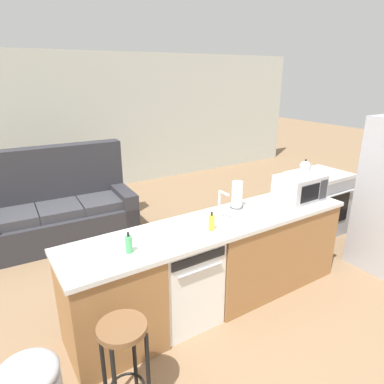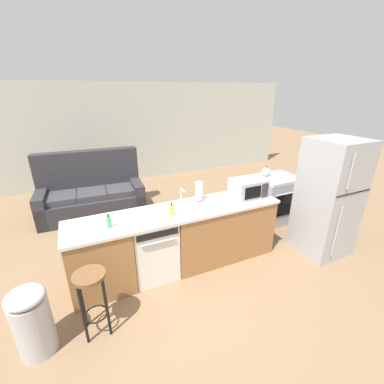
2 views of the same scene
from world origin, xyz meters
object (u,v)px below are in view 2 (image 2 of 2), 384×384
(dishwasher, at_px, (152,247))
(refrigerator, at_px, (328,198))
(bar_stool, at_px, (92,291))
(trash_bin, at_px, (32,321))
(stove_range, at_px, (274,199))
(microwave, at_px, (248,188))
(paper_towel_roll, at_px, (199,191))
(dish_soap_bottle, at_px, (109,222))
(couch, at_px, (92,195))
(kettle, at_px, (266,172))
(soap_bottle, at_px, (172,210))

(dishwasher, height_order, refrigerator, refrigerator)
(bar_stool, height_order, trash_bin, same)
(stove_range, bearing_deg, microwave, -153.05)
(paper_towel_roll, relative_size, dish_soap_bottle, 1.60)
(bar_stool, relative_size, couch, 0.36)
(dishwasher, height_order, kettle, kettle)
(kettle, bearing_deg, paper_towel_roll, -163.39)
(microwave, height_order, couch, couch)
(kettle, xyz_separation_m, bar_stool, (-3.25, -1.32, -0.45))
(dishwasher, xyz_separation_m, dish_soap_bottle, (-0.52, -0.08, 0.55))
(microwave, relative_size, couch, 0.24)
(dish_soap_bottle, bearing_deg, refrigerator, -8.47)
(microwave, relative_size, trash_bin, 0.68)
(paper_towel_roll, height_order, couch, couch)
(stove_range, distance_m, kettle, 0.57)
(soap_bottle, xyz_separation_m, trash_bin, (-1.63, -0.53, -0.59))
(microwave, distance_m, trash_bin, 3.03)
(bar_stool, bearing_deg, soap_bottle, 26.58)
(soap_bottle, distance_m, trash_bin, 1.81)
(dishwasher, height_order, soap_bottle, soap_bottle)
(stove_range, height_order, soap_bottle, soap_bottle)
(kettle, bearing_deg, refrigerator, -82.32)
(soap_bottle, xyz_separation_m, dish_soap_bottle, (-0.78, 0.02, 0.00))
(bar_stool, bearing_deg, trash_bin, 179.11)
(dishwasher, bearing_deg, soap_bottle, -22.34)
(stove_range, bearing_deg, soap_bottle, -164.40)
(microwave, height_order, paper_towel_roll, paper_towel_roll)
(dish_soap_bottle, relative_size, trash_bin, 0.24)
(refrigerator, xyz_separation_m, soap_bottle, (-2.34, 0.44, 0.08))
(bar_stool, height_order, couch, couch)
(bar_stool, bearing_deg, kettle, 22.13)
(bar_stool, bearing_deg, dish_soap_bottle, 61.94)
(soap_bottle, bearing_deg, bar_stool, -153.42)
(dish_soap_bottle, xyz_separation_m, trash_bin, (-0.85, -0.55, -0.59))
(refrigerator, relative_size, couch, 0.87)
(couch, bearing_deg, refrigerator, -42.93)
(trash_bin, relative_size, couch, 0.36)
(stove_range, xyz_separation_m, dish_soap_bottle, (-3.12, -0.63, 0.52))
(refrigerator, relative_size, paper_towel_roll, 6.34)
(kettle, height_order, couch, couch)
(microwave, relative_size, soap_bottle, 2.84)
(microwave, bearing_deg, stove_range, 26.95)
(dishwasher, relative_size, couch, 0.41)
(soap_bottle, bearing_deg, couch, 108.32)
(soap_bottle, relative_size, couch, 0.09)
(dishwasher, relative_size, stove_range, 0.93)
(stove_range, xyz_separation_m, bar_stool, (-3.42, -1.19, 0.08))
(stove_range, bearing_deg, refrigerator, -90.01)
(refrigerator, height_order, soap_bottle, refrigerator)
(bar_stool, distance_m, couch, 3.06)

